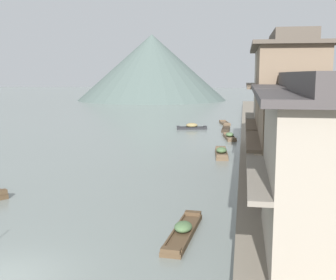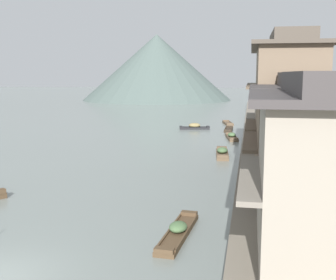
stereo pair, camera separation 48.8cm
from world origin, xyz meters
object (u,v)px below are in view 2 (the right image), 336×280
boat_midriver_upstream (229,130)px  boat_moored_second (195,127)px  house_waterfront_nearest (324,167)px  house_waterfront_narrow (285,96)px  boat_moored_nearest (232,137)px  house_waterfront_tall (289,100)px  boat_upstream_distant (228,123)px  house_waterfront_second (313,135)px  boat_moored_third (178,231)px  boat_midriver_drifting (222,153)px

boat_midriver_upstream → boat_moored_second: bearing=170.1°
house_waterfront_nearest → house_waterfront_narrow: size_ratio=0.87×
boat_moored_nearest → house_waterfront_tall: house_waterfront_tall is taller
boat_upstream_distant → house_waterfront_second: size_ratio=0.57×
boat_moored_nearest → boat_upstream_distant: boat_moored_nearest is taller
house_waterfront_second → house_waterfront_tall: (-0.69, 7.14, 1.31)m
boat_moored_third → house_waterfront_second: bearing=40.9°
boat_upstream_distant → boat_moored_third: bearing=-89.9°
boat_moored_third → house_waterfront_narrow: 20.04m
boat_moored_second → boat_moored_third: (3.89, -35.80, -0.10)m
boat_moored_third → house_waterfront_nearest: (5.34, -2.70, 3.59)m
boat_moored_second → boat_moored_nearest: bearing=-56.2°
boat_moored_second → boat_moored_third: 36.01m
boat_upstream_distant → house_waterfront_nearest: (5.44, -44.73, 3.66)m
boat_upstream_distant → house_waterfront_narrow: house_waterfront_narrow is taller
boat_moored_second → house_waterfront_second: size_ratio=0.52×
house_waterfront_nearest → house_waterfront_tall: 15.13m
house_waterfront_second → house_waterfront_tall: house_waterfront_tall is taller
boat_upstream_distant → house_waterfront_nearest: bearing=-83.1°
house_waterfront_second → house_waterfront_narrow: bearing=92.1°
boat_midriver_drifting → boat_upstream_distant: bearing=91.9°
boat_moored_nearest → house_waterfront_tall: bearing=-74.9°
house_waterfront_nearest → boat_midriver_upstream: bearing=97.5°
boat_moored_nearest → boat_midriver_upstream: size_ratio=1.13×
boat_moored_second → boat_upstream_distant: bearing=58.7°
boat_moored_third → boat_midriver_drifting: 18.50m
boat_moored_second → boat_midriver_upstream: boat_moored_second is taller
house_waterfront_second → house_waterfront_tall: 7.29m
boat_upstream_distant → house_waterfront_second: (6.15, -36.79, 3.66)m
boat_moored_second → boat_midriver_upstream: bearing=-9.9°
boat_midriver_upstream → house_waterfront_narrow: bearing=-72.4°
boat_midriver_upstream → house_waterfront_nearest: (5.00, -37.76, 3.65)m
house_waterfront_tall → boat_moored_third: bearing=-113.4°
boat_moored_third → house_waterfront_nearest: 6.98m
boat_moored_third → house_waterfront_second: 8.77m
boat_moored_second → house_waterfront_nearest: house_waterfront_nearest is taller
boat_moored_nearest → house_waterfront_narrow: bearing=-65.3°
boat_moored_nearest → boat_moored_second: size_ratio=1.18×
boat_upstream_distant → boat_midriver_upstream: bearing=-86.4°
boat_midriver_upstream → house_waterfront_narrow: (5.20, -16.43, 4.97)m
boat_moored_nearest → boat_midriver_upstream: boat_moored_nearest is taller
house_waterfront_nearest → boat_moored_second: bearing=103.5°
boat_moored_second → house_waterfront_narrow: bearing=-61.2°
boat_moored_nearest → house_waterfront_second: size_ratio=0.61×
boat_moored_second → boat_midriver_upstream: 4.30m
house_waterfront_nearest → house_waterfront_narrow: house_waterfront_narrow is taller
boat_moored_second → boat_moored_third: boat_moored_second is taller
boat_midriver_drifting → boat_midriver_upstream: bearing=91.1°
boat_midriver_upstream → house_waterfront_tall: size_ratio=0.46×
boat_moored_third → boat_midriver_drifting: size_ratio=1.11×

